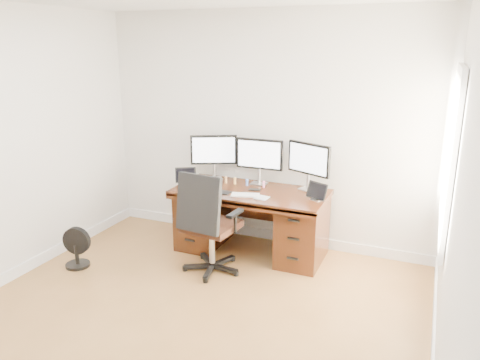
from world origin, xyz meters
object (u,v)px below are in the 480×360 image
at_px(monitor_center, 259,156).
at_px(keyboard, 245,195).
at_px(office_chair, 209,240).
at_px(desk, 251,219).
at_px(floor_fan, 76,248).

distance_m(monitor_center, keyboard, 0.57).
bearing_deg(monitor_center, keyboard, -89.08).
bearing_deg(office_chair, keyboard, 66.89).
height_order(office_chair, monitor_center, monitor_center).
bearing_deg(office_chair, monitor_center, 82.48).
relative_size(desk, office_chair, 1.54).
xyz_separation_m(floor_fan, monitor_center, (1.59, 1.33, 0.87)).
relative_size(floor_fan, monitor_center, 0.80).
bearing_deg(desk, monitor_center, 89.99).
distance_m(desk, office_chair, 0.68).
bearing_deg(keyboard, floor_fan, -167.11).
xyz_separation_m(office_chair, monitor_center, (0.21, 0.88, 0.72)).
bearing_deg(monitor_center, office_chair, -105.04).
distance_m(office_chair, keyboard, 0.62).
height_order(floor_fan, monitor_center, monitor_center).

